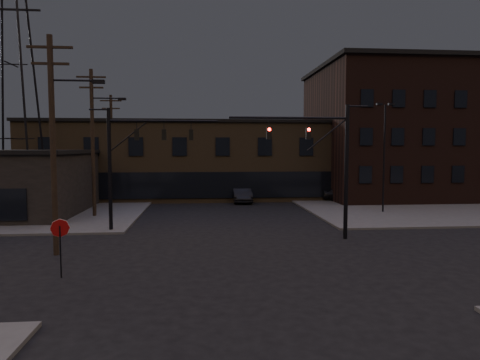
% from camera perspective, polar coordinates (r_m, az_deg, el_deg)
% --- Properties ---
extents(ground, '(140.00, 140.00, 0.00)m').
position_cam_1_polar(ground, '(21.03, 0.74, -10.71)').
color(ground, black).
rests_on(ground, ground).
extents(sidewalk_ne, '(30.00, 30.00, 0.15)m').
position_cam_1_polar(sidewalk_ne, '(48.90, 24.41, -2.42)').
color(sidewalk_ne, '#474744').
rests_on(sidewalk_ne, ground).
extents(building_row, '(40.00, 12.00, 8.00)m').
position_cam_1_polar(building_row, '(48.28, -2.69, 2.55)').
color(building_row, '#4B3C27').
rests_on(building_row, ground).
extents(building_right, '(22.00, 16.00, 14.00)m').
position_cam_1_polar(building_right, '(52.14, 22.47, 5.65)').
color(building_right, black).
rests_on(building_right, ground).
extents(traffic_signal_near, '(7.12, 0.24, 8.00)m').
position_cam_1_polar(traffic_signal_near, '(25.81, 11.63, 3.06)').
color(traffic_signal_near, black).
rests_on(traffic_signal_near, ground).
extents(traffic_signal_far, '(7.12, 0.24, 8.00)m').
position_cam_1_polar(traffic_signal_far, '(28.59, -14.50, 3.28)').
color(traffic_signal_far, black).
rests_on(traffic_signal_far, ground).
extents(stop_sign, '(0.72, 0.33, 2.48)m').
position_cam_1_polar(stop_sign, '(19.49, -22.86, -6.68)').
color(stop_sign, black).
rests_on(stop_sign, ground).
extents(utility_pole_near, '(3.70, 0.28, 11.00)m').
position_cam_1_polar(utility_pole_near, '(23.39, -23.54, 4.98)').
color(utility_pole_near, black).
rests_on(utility_pole_near, ground).
extents(utility_pole_mid, '(3.70, 0.28, 11.50)m').
position_cam_1_polar(utility_pole_mid, '(35.22, -18.95, 5.15)').
color(utility_pole_mid, black).
rests_on(utility_pole_mid, ground).
extents(utility_pole_far, '(2.20, 0.28, 11.00)m').
position_cam_1_polar(utility_pole_far, '(47.16, -16.73, 4.50)').
color(utility_pole_far, black).
rests_on(utility_pole_far, ground).
extents(transmission_tower, '(7.00, 7.00, 25.00)m').
position_cam_1_polar(transmission_tower, '(41.99, -28.18, 13.45)').
color(transmission_tower, black).
rests_on(transmission_tower, ground).
extents(lot_light_a, '(1.50, 0.28, 9.14)m').
position_cam_1_polar(lot_light_a, '(37.39, 18.69, 4.15)').
color(lot_light_a, black).
rests_on(lot_light_a, ground).
extents(lot_light_b, '(1.50, 0.28, 9.14)m').
position_cam_1_polar(lot_light_b, '(44.53, 23.17, 4.01)').
color(lot_light_b, black).
rests_on(lot_light_b, ground).
extents(parked_car_lot_a, '(4.73, 2.89, 1.51)m').
position_cam_1_polar(parked_car_lot_a, '(44.58, 13.79, -1.70)').
color(parked_car_lot_a, black).
rests_on(parked_car_lot_a, sidewalk_ne).
extents(parked_car_lot_b, '(4.81, 2.74, 1.31)m').
position_cam_1_polar(parked_car_lot_b, '(44.29, 19.95, -2.00)').
color(parked_car_lot_b, '#AFB0B2').
rests_on(parked_car_lot_b, sidewalk_ne).
extents(car_crossing, '(1.81, 5.17, 1.70)m').
position_cam_1_polar(car_crossing, '(43.19, 0.21, -1.84)').
color(car_crossing, black).
rests_on(car_crossing, ground).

